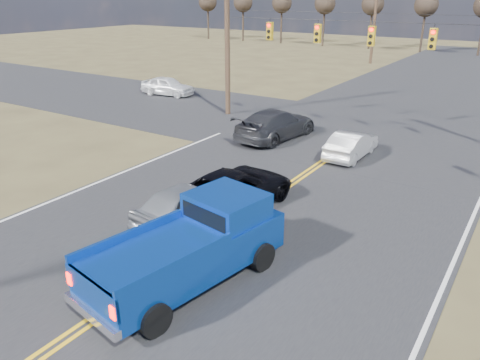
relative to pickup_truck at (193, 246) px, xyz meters
The scene contains 12 objects.
ground 2.38m from the pickup_truck, 116.97° to the right, with size 160.00×160.00×0.00m, color brown.
road_main 8.23m from the pickup_truck, 96.79° to the left, with size 14.00×120.00×0.02m, color #28282B.
road_cross 16.17m from the pickup_truck, 93.43° to the left, with size 120.00×12.00×0.02m, color #28282B.
signal_gantry 16.40m from the pickup_truck, 91.67° to the left, with size 19.60×4.83×10.00m.
utility_poles 15.70m from the pickup_truck, 93.66° to the left, with size 19.60×58.32×10.00m.
treeline 25.51m from the pickup_truck, 92.20° to the left, with size 87.00×117.80×7.40m.
pickup_truck is the anchor object (origin of this frame).
silver_suv 3.62m from the pickup_truck, 131.89° to the left, with size 1.67×4.15×1.41m, color #979A9E.
black_suv 4.96m from the pickup_truck, 110.89° to the left, with size 2.33×5.06×1.41m, color black.
white_car_queue 12.29m from the pickup_truck, 90.77° to the left, with size 1.35×3.86×1.27m, color silver.
dgrey_car_queue 13.87m from the pickup_truck, 109.87° to the left, with size 2.20×5.42×1.57m, color #333439.
cross_car_west 25.36m from the pickup_truck, 133.00° to the left, with size 4.17×1.68×1.42m, color white.
Camera 1 is at (8.03, -6.56, 7.38)m, focal length 35.00 mm.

